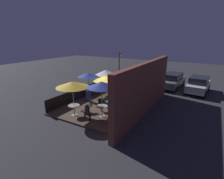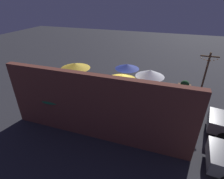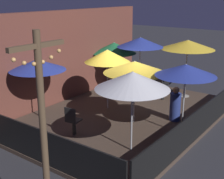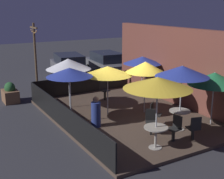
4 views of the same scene
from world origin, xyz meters
name	(u,v)px [view 1 (image 1 of 4)]	position (x,y,z in m)	size (l,w,h in m)	color
ground_plane	(109,104)	(0.00, 0.00, 0.00)	(60.00, 60.00, 0.00)	#2D2D33
patio_deck	(109,104)	(0.00, 0.00, 0.06)	(8.33, 5.80, 0.12)	#47382D
building_wall	(146,88)	(0.00, 3.13, 1.87)	(9.93, 0.36, 3.73)	brown
fence_front	(82,92)	(0.00, -2.86, 0.59)	(8.13, 0.05, 0.95)	black
fence_side_left	(130,86)	(-4.12, 0.00, 0.59)	(0.05, 5.60, 0.95)	black
patio_umbrella_0	(72,84)	(3.26, -0.86, 2.35)	(2.21, 2.21, 2.42)	#B2B2B7
patio_umbrella_1	(102,85)	(2.43, 0.92, 2.39)	(1.99, 1.99, 2.48)	#B2B2B7
patio_umbrella_2	(106,72)	(-2.16, -1.65, 2.17)	(2.03, 2.03, 2.29)	#B2B2B7
patio_umbrella_3	(118,81)	(0.15, 0.94, 2.16)	(1.71, 1.71, 2.28)	#B2B2B7
patio_umbrella_4	(121,95)	(2.63, 2.43, 1.97)	(2.04, 2.04, 2.10)	#B2B2B7
patio_umbrella_5	(105,78)	(-0.41, -0.61, 2.06)	(2.07, 2.07, 2.13)	#B2B2B7
patio_umbrella_6	(88,75)	(-0.34, -2.35, 2.19)	(1.83, 1.83, 2.25)	#B2B2B7
patio_umbrella_7	(145,79)	(-1.99, 2.32, 2.03)	(1.95, 1.95, 2.10)	#B2B2B7
dining_table_0	(74,107)	(3.26, -0.86, 0.70)	(0.80, 0.80, 0.74)	#9E998E
dining_table_1	(102,108)	(2.43, 0.92, 0.72)	(0.79, 0.79, 0.76)	#9E998E
patio_chair_0	(126,90)	(-2.44, 0.33, 0.64)	(0.45, 0.45, 0.95)	black
patio_chair_1	(89,114)	(3.50, 0.63, 0.62)	(0.49, 0.49, 0.91)	black
patio_chair_2	(90,105)	(2.25, -0.28, 0.63)	(0.55, 0.55, 0.93)	black
patio_chair_3	(101,104)	(1.66, 0.32, 0.63)	(0.56, 0.56, 0.93)	black
patio_chair_4	(85,111)	(3.15, 0.06, 0.62)	(0.44, 0.44, 0.92)	black
patron_0	(89,95)	(0.57, -1.68, 0.66)	(0.47, 0.47, 1.22)	navy
planter_box	(103,82)	(-4.76, -3.76, 0.44)	(1.00, 0.70, 1.03)	brown
light_post	(119,67)	(-5.66, -2.10, 2.15)	(1.10, 0.12, 3.84)	brown
parked_car_0	(151,77)	(-8.15, 0.84, 0.85)	(4.74, 2.40, 1.62)	#5B5B60
parked_car_1	(173,80)	(-7.73, 3.44, 0.85)	(4.54, 2.08, 1.62)	#5B5B60
parked_car_2	(199,85)	(-7.24, 6.04, 0.84)	(4.22, 2.03, 1.62)	silver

